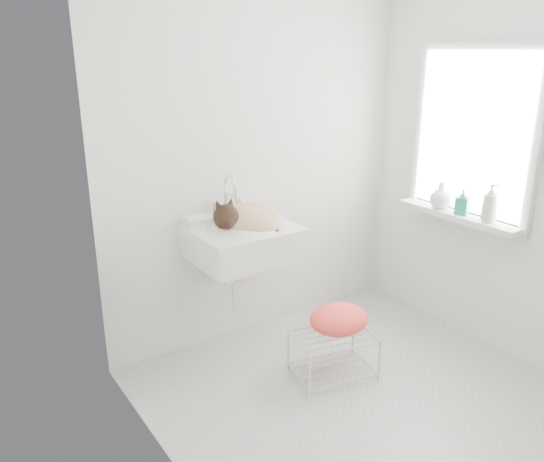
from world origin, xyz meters
TOP-DOWN VIEW (x-y plane):
  - floor at (0.00, 0.00)m, footprint 2.20×2.00m
  - back_wall at (0.00, 1.00)m, footprint 2.20×0.02m
  - right_wall at (1.10, 0.00)m, footprint 0.02×2.00m
  - left_wall at (-1.10, 0.00)m, footprint 0.02×2.00m
  - window_glass at (1.09, 0.20)m, footprint 0.01×0.80m
  - window_frame at (1.07, 0.20)m, footprint 0.04×0.90m
  - windowsill at (1.01, 0.20)m, footprint 0.16×0.88m
  - sink at (-0.30, 0.74)m, footprint 0.61×0.53m
  - faucet at (-0.30, 0.92)m, footprint 0.22×0.15m
  - cat at (-0.28, 0.72)m, footprint 0.48×0.42m
  - wire_rack at (0.00, 0.22)m, footprint 0.51×0.41m
  - towel at (0.06, 0.24)m, footprint 0.40×0.31m
  - bottle_a at (1.00, -0.02)m, footprint 0.10×0.10m
  - bottle_b at (1.00, 0.17)m, footprint 0.10×0.10m
  - bottle_c at (1.00, 0.34)m, footprint 0.19×0.19m

SIDE VIEW (x-z plane):
  - floor at x=0.00m, z-range -0.01..0.01m
  - wire_rack at x=0.00m, z-range 0.02..0.28m
  - towel at x=0.06m, z-range 0.22..0.37m
  - windowsill at x=1.01m, z-range 0.81..0.85m
  - sink at x=-0.30m, z-range 0.73..0.97m
  - bottle_a at x=1.00m, z-range 0.75..0.95m
  - bottle_b at x=1.00m, z-range 0.76..0.94m
  - bottle_c at x=1.00m, z-range 0.76..0.94m
  - cat at x=-0.28m, z-range 0.75..1.03m
  - faucet at x=-0.30m, z-range 0.88..1.10m
  - back_wall at x=0.00m, z-range 0.00..2.50m
  - right_wall at x=1.10m, z-range 0.00..2.50m
  - left_wall at x=-1.10m, z-range 0.00..2.50m
  - window_glass at x=1.09m, z-range 0.85..1.85m
  - window_frame at x=1.07m, z-range 0.80..1.90m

